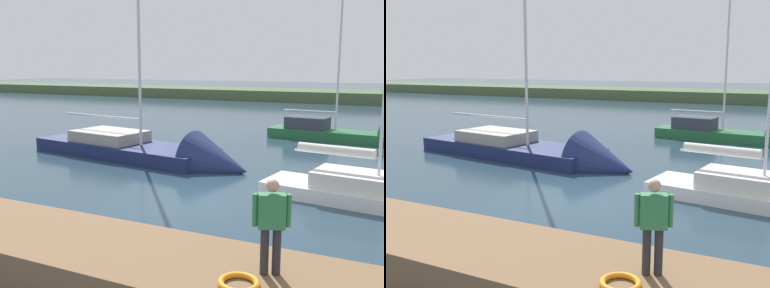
% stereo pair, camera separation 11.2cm
% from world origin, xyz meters
% --- Properties ---
extents(ground_plane, '(200.00, 200.00, 0.00)m').
position_xyz_m(ground_plane, '(0.00, 0.00, 0.00)').
color(ground_plane, '#263D4C').
extents(far_shoreline, '(180.00, 8.00, 2.40)m').
position_xyz_m(far_shoreline, '(0.00, -42.15, 0.00)').
color(far_shoreline, '#4C603D').
rests_on(far_shoreline, ground_plane).
extents(dock_pier, '(20.93, 2.48, 0.77)m').
position_xyz_m(dock_pier, '(0.00, 5.38, 0.38)').
color(dock_pier, brown).
rests_on(dock_pier, ground_plane).
extents(life_ring_buoy, '(0.66, 0.66, 0.10)m').
position_xyz_m(life_ring_buoy, '(-3.94, 5.88, 0.82)').
color(life_ring_buoy, orange).
rests_on(life_ring_buoy, dock_pier).
extents(sailboat_mid_channel, '(11.21, 4.34, 13.65)m').
position_xyz_m(sailboat_mid_channel, '(3.71, -4.61, 0.21)').
color(sailboat_mid_channel, navy).
rests_on(sailboat_mid_channel, ground_plane).
extents(sailboat_inner_slip, '(7.75, 2.57, 9.75)m').
position_xyz_m(sailboat_inner_slip, '(-2.85, -13.66, 0.22)').
color(sailboat_inner_slip, '#236638').
rests_on(sailboat_inner_slip, ground_plane).
extents(person_on_dock, '(0.58, 0.37, 1.60)m').
position_xyz_m(person_on_dock, '(-4.26, 5.28, 1.68)').
color(person_on_dock, '#28282D').
rests_on(person_on_dock, dock_pier).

